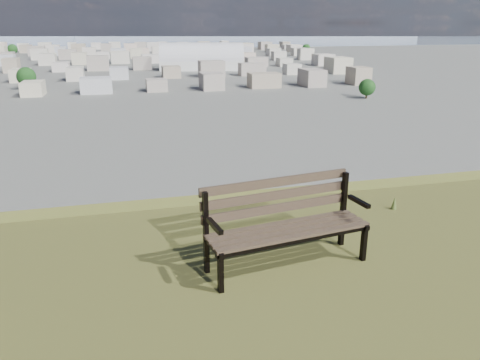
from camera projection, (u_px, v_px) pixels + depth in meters
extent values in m
cube|color=#493B2A|center=(297.00, 237.00, 4.60)|extent=(1.69, 0.33, 0.03)
cube|color=#493B2A|center=(291.00, 232.00, 4.70)|extent=(1.69, 0.33, 0.03)
cube|color=#493B2A|center=(286.00, 228.00, 4.80)|extent=(1.69, 0.33, 0.03)
cube|color=#493B2A|center=(281.00, 224.00, 4.90)|extent=(1.69, 0.33, 0.03)
cube|color=#493B2A|center=(278.00, 208.00, 4.92)|extent=(1.68, 0.28, 0.09)
cube|color=#493B2A|center=(277.00, 195.00, 4.89)|extent=(1.68, 0.28, 0.09)
cube|color=#493B2A|center=(276.00, 182.00, 4.87)|extent=(1.68, 0.28, 0.09)
cube|color=black|center=(221.00, 272.00, 4.35)|extent=(0.05, 0.06, 0.41)
cube|color=black|center=(206.00, 233.00, 4.64)|extent=(0.05, 0.06, 0.87)
cube|color=black|center=(213.00, 247.00, 4.46)|extent=(0.12, 0.47, 0.05)
cube|color=black|center=(215.00, 226.00, 4.34)|extent=(0.10, 0.34, 0.04)
cube|color=black|center=(364.00, 242.00, 4.95)|extent=(0.05, 0.06, 0.41)
cube|color=black|center=(343.00, 209.00, 5.23)|extent=(0.05, 0.06, 0.87)
cube|color=black|center=(354.00, 220.00, 5.06)|extent=(0.12, 0.47, 0.05)
cube|color=black|center=(359.00, 201.00, 4.94)|extent=(0.10, 0.34, 0.04)
cube|color=black|center=(297.00, 241.00, 4.61)|extent=(1.68, 0.29, 0.04)
cube|color=black|center=(280.00, 227.00, 4.92)|extent=(1.68, 0.29, 0.04)
cone|color=brown|center=(394.00, 203.00, 6.35)|extent=(0.08, 0.08, 0.18)
cube|color=silver|center=(202.00, 65.00, 288.08)|extent=(53.30, 30.02, 5.59)
cylinder|color=silver|center=(202.00, 60.00, 287.19)|extent=(53.30, 30.02, 21.23)
cube|color=#A5998D|center=(29.00, 87.00, 185.03)|extent=(11.00, 11.00, 7.00)
cube|color=beige|center=(92.00, 85.00, 190.64)|extent=(11.00, 11.00, 7.00)
cube|color=#B9B9BE|center=(152.00, 83.00, 196.24)|extent=(11.00, 11.00, 7.00)
cube|color=beige|center=(208.00, 81.00, 201.85)|extent=(11.00, 11.00, 7.00)
cube|color=tan|center=(261.00, 80.00, 207.46)|extent=(11.00, 11.00, 7.00)
cube|color=beige|center=(312.00, 78.00, 213.07)|extent=(11.00, 11.00, 7.00)
cube|color=beige|center=(359.00, 77.00, 218.67)|extent=(11.00, 11.00, 7.00)
cube|color=#B9B9BE|center=(20.00, 75.00, 228.15)|extent=(11.00, 11.00, 7.00)
cube|color=beige|center=(72.00, 73.00, 233.76)|extent=(11.00, 11.00, 7.00)
cube|color=tan|center=(121.00, 72.00, 239.36)|extent=(11.00, 11.00, 7.00)
cube|color=beige|center=(168.00, 71.00, 244.97)|extent=(11.00, 11.00, 7.00)
cube|color=beige|center=(213.00, 70.00, 250.58)|extent=(11.00, 11.00, 7.00)
cube|color=beige|center=(256.00, 69.00, 256.19)|extent=(11.00, 11.00, 7.00)
cube|color=#A5998D|center=(297.00, 68.00, 261.79)|extent=(11.00, 11.00, 7.00)
cube|color=beige|center=(336.00, 67.00, 267.40)|extent=(11.00, 11.00, 7.00)
cube|color=beige|center=(14.00, 66.00, 271.27)|extent=(11.00, 11.00, 7.00)
cube|color=beige|center=(57.00, 65.00, 276.88)|extent=(11.00, 11.00, 7.00)
cube|color=beige|center=(100.00, 65.00, 282.48)|extent=(11.00, 11.00, 7.00)
cube|color=#A5998D|center=(140.00, 64.00, 288.09)|extent=(11.00, 11.00, 7.00)
cube|color=beige|center=(179.00, 63.00, 293.70)|extent=(11.00, 11.00, 7.00)
cube|color=#B9B9BE|center=(216.00, 62.00, 299.31)|extent=(11.00, 11.00, 7.00)
cube|color=beige|center=(252.00, 62.00, 304.91)|extent=(11.00, 11.00, 7.00)
cube|color=tan|center=(287.00, 61.00, 310.52)|extent=(11.00, 11.00, 7.00)
cube|color=beige|center=(321.00, 60.00, 316.13)|extent=(11.00, 11.00, 7.00)
cube|color=beige|center=(9.00, 60.00, 314.39)|extent=(11.00, 11.00, 7.00)
cube|color=#B9B9BE|center=(47.00, 60.00, 320.00)|extent=(11.00, 11.00, 7.00)
cube|color=beige|center=(84.00, 59.00, 325.60)|extent=(11.00, 11.00, 7.00)
cube|color=tan|center=(119.00, 58.00, 331.21)|extent=(11.00, 11.00, 7.00)
cube|color=beige|center=(153.00, 58.00, 336.82)|extent=(11.00, 11.00, 7.00)
cube|color=beige|center=(187.00, 57.00, 342.43)|extent=(11.00, 11.00, 7.00)
cube|color=beige|center=(219.00, 57.00, 348.03)|extent=(11.00, 11.00, 7.00)
cube|color=#A5998D|center=(250.00, 56.00, 353.64)|extent=(11.00, 11.00, 7.00)
cube|color=beige|center=(280.00, 56.00, 359.25)|extent=(11.00, 11.00, 7.00)
cube|color=#B9B9BE|center=(309.00, 55.00, 364.86)|extent=(11.00, 11.00, 7.00)
cube|color=beige|center=(6.00, 56.00, 357.51)|extent=(11.00, 11.00, 7.00)
cube|color=beige|center=(39.00, 55.00, 363.12)|extent=(11.00, 11.00, 7.00)
cube|color=#A5998D|center=(72.00, 55.00, 368.73)|extent=(11.00, 11.00, 7.00)
cube|color=beige|center=(103.00, 54.00, 374.33)|extent=(11.00, 11.00, 7.00)
cube|color=#B9B9BE|center=(134.00, 54.00, 379.94)|extent=(11.00, 11.00, 7.00)
cube|color=beige|center=(164.00, 53.00, 385.55)|extent=(11.00, 11.00, 7.00)
cube|color=tan|center=(192.00, 53.00, 391.16)|extent=(11.00, 11.00, 7.00)
cube|color=beige|center=(220.00, 53.00, 396.76)|extent=(11.00, 11.00, 7.00)
cube|color=beige|center=(248.00, 52.00, 402.37)|extent=(11.00, 11.00, 7.00)
cube|color=beige|center=(274.00, 52.00, 407.98)|extent=(11.00, 11.00, 7.00)
cube|color=#A5998D|center=(300.00, 51.00, 413.58)|extent=(11.00, 11.00, 7.00)
cube|color=tan|center=(3.00, 52.00, 400.63)|extent=(11.00, 11.00, 7.00)
cube|color=beige|center=(33.00, 52.00, 406.24)|extent=(11.00, 11.00, 7.00)
cube|color=beige|center=(62.00, 51.00, 411.85)|extent=(11.00, 11.00, 7.00)
cube|color=beige|center=(91.00, 51.00, 417.45)|extent=(11.00, 11.00, 7.00)
cube|color=#A5998D|center=(118.00, 51.00, 423.06)|extent=(11.00, 11.00, 7.00)
cube|color=beige|center=(145.00, 50.00, 428.67)|extent=(11.00, 11.00, 7.00)
cube|color=#B9B9BE|center=(171.00, 50.00, 434.28)|extent=(11.00, 11.00, 7.00)
cube|color=beige|center=(197.00, 50.00, 439.88)|extent=(11.00, 11.00, 7.00)
cube|color=tan|center=(222.00, 49.00, 445.49)|extent=(11.00, 11.00, 7.00)
cube|color=beige|center=(246.00, 49.00, 451.10)|extent=(11.00, 11.00, 7.00)
cube|color=beige|center=(270.00, 49.00, 456.71)|extent=(11.00, 11.00, 7.00)
cube|color=beige|center=(293.00, 48.00, 462.31)|extent=(11.00, 11.00, 7.00)
cube|color=beige|center=(1.00, 49.00, 443.75)|extent=(11.00, 11.00, 7.00)
cube|color=tan|center=(28.00, 49.00, 449.36)|extent=(11.00, 11.00, 7.00)
cube|color=beige|center=(55.00, 49.00, 454.97)|extent=(11.00, 11.00, 7.00)
cube|color=beige|center=(80.00, 48.00, 460.57)|extent=(11.00, 11.00, 7.00)
cube|color=beige|center=(106.00, 48.00, 466.18)|extent=(11.00, 11.00, 7.00)
cube|color=#A5998D|center=(130.00, 48.00, 471.79)|extent=(11.00, 11.00, 7.00)
cube|color=beige|center=(154.00, 48.00, 477.40)|extent=(11.00, 11.00, 7.00)
cube|color=#B9B9BE|center=(178.00, 47.00, 483.00)|extent=(11.00, 11.00, 7.00)
cube|color=beige|center=(201.00, 47.00, 488.61)|extent=(11.00, 11.00, 7.00)
cube|color=tan|center=(223.00, 47.00, 494.22)|extent=(11.00, 11.00, 7.00)
cube|color=beige|center=(245.00, 46.00, 499.83)|extent=(11.00, 11.00, 7.00)
cube|color=beige|center=(266.00, 46.00, 505.43)|extent=(11.00, 11.00, 7.00)
cube|color=beige|center=(287.00, 46.00, 511.04)|extent=(11.00, 11.00, 7.00)
cube|color=tan|center=(24.00, 47.00, 492.48)|extent=(11.00, 11.00, 7.00)
cube|color=beige|center=(48.00, 47.00, 498.09)|extent=(11.00, 11.00, 7.00)
cube|color=beige|center=(72.00, 46.00, 503.69)|extent=(11.00, 11.00, 7.00)
cube|color=beige|center=(95.00, 46.00, 509.30)|extent=(11.00, 11.00, 7.00)
cube|color=#A5998D|center=(118.00, 46.00, 514.91)|extent=(11.00, 11.00, 7.00)
cube|color=beige|center=(140.00, 46.00, 520.52)|extent=(11.00, 11.00, 7.00)
cube|color=#B9B9BE|center=(161.00, 45.00, 526.12)|extent=(11.00, 11.00, 7.00)
cube|color=beige|center=(183.00, 45.00, 531.73)|extent=(11.00, 11.00, 7.00)
cube|color=tan|center=(204.00, 45.00, 537.34)|extent=(11.00, 11.00, 7.00)
cube|color=beige|center=(224.00, 45.00, 542.95)|extent=(11.00, 11.00, 7.00)
cube|color=beige|center=(244.00, 44.00, 548.55)|extent=(11.00, 11.00, 7.00)
cube|color=beige|center=(263.00, 44.00, 554.16)|extent=(11.00, 11.00, 7.00)
cube|color=#A5998D|center=(283.00, 44.00, 559.77)|extent=(11.00, 11.00, 7.00)
cylinder|color=#34281A|center=(366.00, 96.00, 178.51)|extent=(0.80, 0.80, 2.10)
sphere|color=black|center=(367.00, 87.00, 177.50)|extent=(6.30, 6.30, 6.30)
cylinder|color=#34281A|center=(28.00, 86.00, 203.15)|extent=(0.80, 0.80, 2.70)
sphere|color=black|center=(26.00, 77.00, 201.86)|extent=(8.10, 8.10, 8.10)
cylinder|color=#34281A|center=(330.00, 67.00, 298.10)|extent=(0.80, 0.80, 1.95)
sphere|color=black|center=(330.00, 62.00, 297.16)|extent=(5.85, 5.85, 5.85)
cylinder|color=#34281A|center=(192.00, 56.00, 391.91)|extent=(0.80, 0.80, 2.25)
sphere|color=black|center=(192.00, 52.00, 390.84)|extent=(6.75, 6.75, 6.75)
cylinder|color=#34281A|center=(13.00, 54.00, 411.88)|extent=(0.80, 0.80, 2.85)
sphere|color=black|center=(13.00, 49.00, 410.52)|extent=(8.55, 8.55, 8.55)
cylinder|color=#34281A|center=(185.00, 67.00, 295.42)|extent=(0.80, 0.80, 2.10)
sphere|color=black|center=(185.00, 62.00, 294.41)|extent=(6.30, 6.30, 6.30)
cylinder|color=#34281A|center=(306.00, 52.00, 435.93)|extent=(0.80, 0.80, 2.55)
sphere|color=black|center=(306.00, 48.00, 434.71)|extent=(7.65, 7.65, 7.65)
cube|color=#899CAE|center=(117.00, 39.00, 837.50)|extent=(2400.00, 700.00, 0.12)
cube|color=#828DA2|center=(170.00, 25.00, 1315.42)|extent=(700.00, 220.00, 45.00)
cube|color=#828DA2|center=(328.00, 22.00, 1466.59)|extent=(500.00, 220.00, 60.00)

